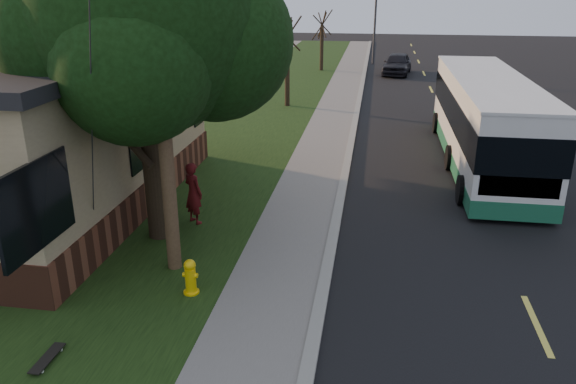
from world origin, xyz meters
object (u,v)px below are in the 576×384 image
object	(u,v)px
bare_tree_near	(287,63)
transit_bus	(485,119)
bare_tree_far	(322,42)
skateboard_main	(47,358)
traffic_signal	(375,20)
distant_car	(397,64)
leafy_tree	(146,19)
skateboarder	(193,193)
fire_hydrant	(190,277)
utility_pole	(158,54)
dumpster	(122,156)

from	to	relation	value
bare_tree_near	transit_bus	bearing A→B (deg)	-45.08
transit_bus	bare_tree_far	bearing A→B (deg)	110.58
bare_tree_near	skateboard_main	world-z (taller)	bare_tree_near
traffic_signal	distant_car	distance (m)	5.48
bare_tree_near	leafy_tree	bearing A→B (deg)	-92.50
bare_tree_near	skateboard_main	distance (m)	20.57
bare_tree_far	transit_bus	distance (m)	21.42
skateboarder	fire_hydrant	bearing A→B (deg)	141.01
fire_hydrant	utility_pole	distance (m)	4.37
bare_tree_far	traffic_signal	distance (m)	5.44
transit_bus	skateboarder	xyz separation A→B (m)	(-8.14, -6.55, -0.70)
utility_pole	leafy_tree	distance (m)	1.94
fire_hydrant	transit_bus	size ratio (longest dim) A/B	0.07
transit_bus	distant_car	size ratio (longest dim) A/B	2.64
skateboarder	transit_bus	bearing A→B (deg)	-106.65
utility_pole	skateboard_main	bearing A→B (deg)	-105.48
dumpster	bare_tree_near	bearing A→B (deg)	72.51
fire_hydrant	leafy_tree	distance (m)	5.65
skateboard_main	dumpster	distance (m)	9.60
transit_bus	skateboard_main	world-z (taller)	transit_bus
skateboard_main	dumpster	xyz separation A→B (m)	(-2.79, 9.17, 0.55)
skateboard_main	bare_tree_far	bearing A→B (deg)	87.78
leafy_tree	fire_hydrant	bearing A→B (deg)	-59.33
fire_hydrant	traffic_signal	world-z (taller)	traffic_signal
fire_hydrant	leafy_tree	world-z (taller)	leafy_tree
utility_pole	distant_car	size ratio (longest dim) A/B	2.19
transit_bus	dumpster	bearing A→B (deg)	-164.43
transit_bus	distant_car	distance (m)	19.60
bare_tree_near	bare_tree_far	world-z (taller)	bare_tree_near
bare_tree_far	fire_hydrant	bearing A→B (deg)	-89.24
traffic_signal	transit_bus	size ratio (longest dim) A/B	0.50
utility_pole	fire_hydrant	bearing A→B (deg)	-54.62
fire_hydrant	traffic_signal	distance (m)	34.25
transit_bus	dumpster	world-z (taller)	transit_bus
bare_tree_near	dumpster	distance (m)	11.92
traffic_signal	skateboard_main	bearing A→B (deg)	-97.44
dumpster	distant_car	size ratio (longest dim) A/B	0.37
utility_pole	skateboard_main	distance (m)	5.75
traffic_signal	distant_car	world-z (taller)	traffic_signal
fire_hydrant	leafy_tree	size ratio (longest dim) A/B	0.09
bare_tree_far	distant_car	xyz separation A→B (m)	(5.15, -0.62, -1.30)
skateboard_main	dumpster	world-z (taller)	dumpster
utility_pole	leafy_tree	world-z (taller)	utility_pole
traffic_signal	transit_bus	xyz separation A→B (m)	(4.03, -24.05, -1.59)
bare_tree_near	traffic_signal	xyz separation A→B (m)	(4.00, 16.00, 1.01)
traffic_signal	transit_bus	bearing A→B (deg)	-80.49
skateboard_main	bare_tree_near	bearing A→B (deg)	87.87
utility_pole	bare_tree_near	size ratio (longest dim) A/B	2.11
fire_hydrant	distant_car	size ratio (longest dim) A/B	0.18
leafy_tree	dumpster	distance (m)	6.71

